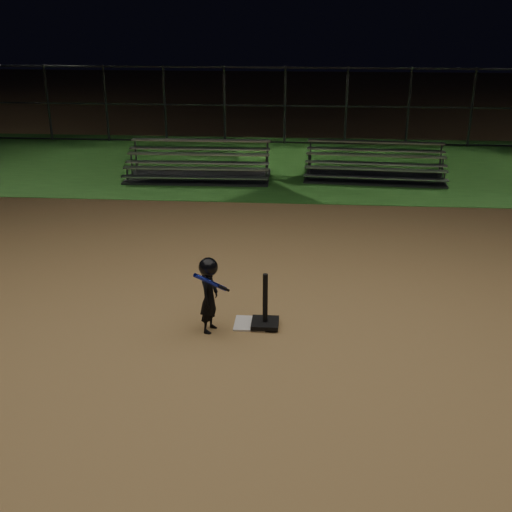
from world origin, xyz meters
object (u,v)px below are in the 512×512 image
at_px(child_batter, 209,293).
at_px(batting_tee, 265,316).
at_px(bleacher_left, 199,171).
at_px(bleacher_right, 374,172).
at_px(home_plate, 250,323).

bearing_deg(child_batter, batting_tee, -62.22).
bearing_deg(bleacher_left, bleacher_right, 2.78).
bearing_deg(bleacher_left, child_batter, -80.70).
relative_size(bleacher_left, bleacher_right, 1.01).
height_order(bleacher_left, bleacher_right, bleacher_left).
bearing_deg(bleacher_right, home_plate, -102.69).
bearing_deg(home_plate, child_batter, -157.68).
distance_m(home_plate, batting_tee, 0.27).
xyz_separation_m(bleacher_left, bleacher_right, (4.64, 0.32, -0.01)).
bearing_deg(batting_tee, child_batter, -166.94).
relative_size(batting_tee, bleacher_right, 0.21).
relative_size(home_plate, bleacher_left, 0.12).
distance_m(child_batter, bleacher_left, 8.57).
bearing_deg(bleacher_right, batting_tee, -101.30).
distance_m(child_batter, bleacher_right, 9.28).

